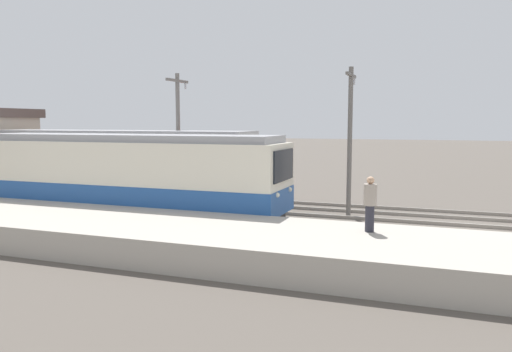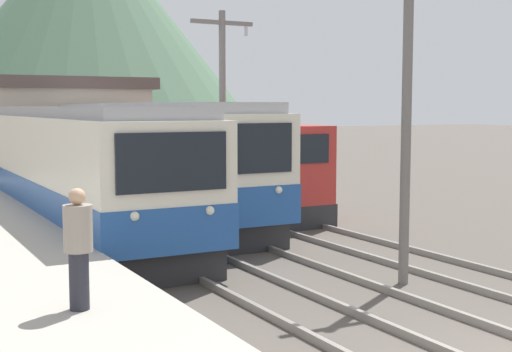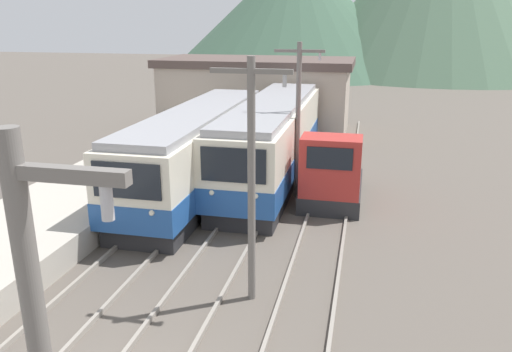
{
  "view_description": "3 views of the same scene",
  "coord_description": "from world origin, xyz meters",
  "px_view_note": "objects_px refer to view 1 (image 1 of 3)",
  "views": [
    {
      "loc": [
        -19.77,
        1.19,
        4.06
      ],
      "look_at": [
        1.4,
        9.01,
        1.61
      ],
      "focal_mm": 35.0,
      "sensor_mm": 36.0,
      "label": 1
    },
    {
      "loc": [
        -7.65,
        -6.13,
        3.56
      ],
      "look_at": [
        0.9,
        9.57,
        1.81
      ],
      "focal_mm": 50.0,
      "sensor_mm": 36.0,
      "label": 2
    },
    {
      "loc": [
        4.41,
        -6.76,
        7.17
      ],
      "look_at": [
        0.61,
        10.22,
        1.74
      ],
      "focal_mm": 35.0,
      "sensor_mm": 36.0,
      "label": 3
    }
  ],
  "objects_px": {
    "shunting_locomotive": "(195,177)",
    "person_on_platform": "(370,202)",
    "commuter_train_center": "(119,172)",
    "catenary_mast_far": "(178,133)",
    "commuter_train_left": "(126,181)",
    "catenary_mast_mid": "(350,135)"
  },
  "relations": [
    {
      "from": "catenary_mast_mid",
      "to": "catenary_mast_far",
      "type": "distance_m",
      "value": 8.32
    },
    {
      "from": "commuter_train_center",
      "to": "person_on_platform",
      "type": "distance_m",
      "value": 13.71
    },
    {
      "from": "catenary_mast_mid",
      "to": "person_on_platform",
      "type": "xyz_separation_m",
      "value": [
        -7.02,
        -1.81,
        -1.74
      ]
    },
    {
      "from": "shunting_locomotive",
      "to": "catenary_mast_far",
      "type": "distance_m",
      "value": 2.74
    },
    {
      "from": "commuter_train_left",
      "to": "catenary_mast_mid",
      "type": "height_order",
      "value": "catenary_mast_mid"
    },
    {
      "from": "catenary_mast_mid",
      "to": "person_on_platform",
      "type": "bearing_deg",
      "value": -165.55
    },
    {
      "from": "commuter_train_center",
      "to": "catenary_mast_far",
      "type": "height_order",
      "value": "catenary_mast_far"
    },
    {
      "from": "commuter_train_left",
      "to": "commuter_train_center",
      "type": "bearing_deg",
      "value": 39.89
    },
    {
      "from": "person_on_platform",
      "to": "commuter_train_center",
      "type": "bearing_deg",
      "value": 66.29
    },
    {
      "from": "catenary_mast_far",
      "to": "person_on_platform",
      "type": "relative_size",
      "value": 3.97
    },
    {
      "from": "commuter_train_center",
      "to": "catenary_mast_mid",
      "type": "distance_m",
      "value": 10.99
    },
    {
      "from": "catenary_mast_mid",
      "to": "commuter_train_center",
      "type": "bearing_deg",
      "value": 97.99
    },
    {
      "from": "shunting_locomotive",
      "to": "person_on_platform",
      "type": "height_order",
      "value": "shunting_locomotive"
    },
    {
      "from": "shunting_locomotive",
      "to": "catenary_mast_mid",
      "type": "relative_size",
      "value": 0.73
    },
    {
      "from": "commuter_train_left",
      "to": "commuter_train_center",
      "type": "relative_size",
      "value": 0.97
    },
    {
      "from": "shunting_locomotive",
      "to": "catenary_mast_mid",
      "type": "height_order",
      "value": "catenary_mast_mid"
    },
    {
      "from": "catenary_mast_far",
      "to": "shunting_locomotive",
      "type": "bearing_deg",
      "value": -4.63
    },
    {
      "from": "commuter_train_left",
      "to": "catenary_mast_far",
      "type": "xyz_separation_m",
      "value": [
        4.31,
        -0.08,
        1.85
      ]
    },
    {
      "from": "catenary_mast_mid",
      "to": "commuter_train_left",
      "type": "bearing_deg",
      "value": 117.15
    },
    {
      "from": "commuter_train_left",
      "to": "catenary_mast_far",
      "type": "distance_m",
      "value": 4.69
    },
    {
      "from": "commuter_train_center",
      "to": "shunting_locomotive",
      "type": "xyz_separation_m",
      "value": [
        3.0,
        -2.54,
        -0.5
      ]
    },
    {
      "from": "shunting_locomotive",
      "to": "catenary_mast_mid",
      "type": "xyz_separation_m",
      "value": [
        -1.49,
        -8.2,
        2.3
      ]
    }
  ]
}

